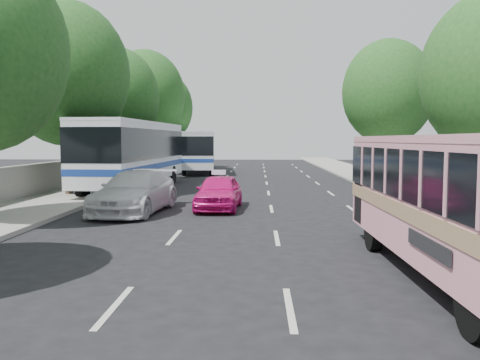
{
  "coord_description": "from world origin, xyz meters",
  "views": [
    {
      "loc": [
        0.48,
        -10.13,
        2.76
      ],
      "look_at": [
        -0.05,
        4.44,
        1.6
      ],
      "focal_mm": 38.0,
      "sensor_mm": 36.0,
      "label": 1
    }
  ],
  "objects_px": {
    "tour_coach_front": "(134,149)",
    "tour_coach_rear": "(199,148)",
    "pink_taxi": "(219,192)",
    "white_pickup": "(135,192)",
    "pink_bus": "(459,191)"
  },
  "relations": [
    {
      "from": "tour_coach_front",
      "to": "tour_coach_rear",
      "type": "xyz_separation_m",
      "value": [
        1.8,
        15.06,
        -0.21
      ]
    },
    {
      "from": "pink_taxi",
      "to": "white_pickup",
      "type": "bearing_deg",
      "value": -159.38
    },
    {
      "from": "white_pickup",
      "to": "tour_coach_front",
      "type": "xyz_separation_m",
      "value": [
        -2.1,
        8.49,
        1.45
      ]
    },
    {
      "from": "white_pickup",
      "to": "tour_coach_rear",
      "type": "height_order",
      "value": "tour_coach_rear"
    },
    {
      "from": "white_pickup",
      "to": "tour_coach_rear",
      "type": "distance_m",
      "value": 23.59
    },
    {
      "from": "pink_taxi",
      "to": "white_pickup",
      "type": "xyz_separation_m",
      "value": [
        -3.11,
        -0.99,
        0.09
      ]
    },
    {
      "from": "tour_coach_front",
      "to": "tour_coach_rear",
      "type": "distance_m",
      "value": 15.17
    },
    {
      "from": "white_pickup",
      "to": "tour_coach_rear",
      "type": "relative_size",
      "value": 0.47
    },
    {
      "from": "pink_taxi",
      "to": "tour_coach_rear",
      "type": "relative_size",
      "value": 0.36
    },
    {
      "from": "pink_taxi",
      "to": "tour_coach_rear",
      "type": "height_order",
      "value": "tour_coach_rear"
    },
    {
      "from": "pink_taxi",
      "to": "tour_coach_front",
      "type": "distance_m",
      "value": 9.26
    },
    {
      "from": "pink_bus",
      "to": "tour_coach_rear",
      "type": "height_order",
      "value": "tour_coach_rear"
    },
    {
      "from": "tour_coach_rear",
      "to": "tour_coach_front",
      "type": "bearing_deg",
      "value": -101.76
    },
    {
      "from": "pink_bus",
      "to": "white_pickup",
      "type": "distance_m",
      "value": 12.48
    },
    {
      "from": "pink_bus",
      "to": "tour_coach_rear",
      "type": "distance_m",
      "value": 33.76
    }
  ]
}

